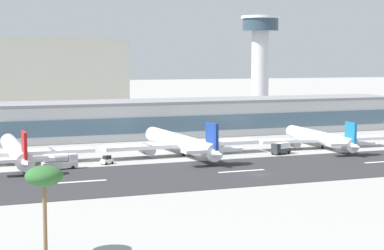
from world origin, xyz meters
The scene contains 15 objects.
ground_plane centered at (0.00, 0.00, 0.00)m, with size 1400.00×1400.00×0.00m, color #9E9E99.
runway_strip centered at (0.00, 5.91, 0.04)m, with size 800.00×37.29×0.08m, color #2D2D30.
runway_centreline_dash_3 centered at (-40.85, 5.91, 0.09)m, with size 12.00×1.20×0.01m, color white.
runway_centreline_dash_4 centered at (-1.81, 5.91, 0.09)m, with size 12.00×1.20×0.01m, color white.
runway_centreline_dash_5 centered at (39.27, 5.91, 0.09)m, with size 12.00×1.20×0.01m, color white.
terminal_building centered at (-5.13, 83.39, 6.28)m, with size 199.93×23.84×12.54m.
control_tower centered at (67.24, 133.16, 29.36)m, with size 17.22×17.22×45.84m.
distant_hotel_block centered at (-36.34, 173.61, 18.04)m, with size 102.29×24.08×36.08m, color beige.
airliner_red_tail_gate_0 centered at (-50.71, 35.90, 3.27)m, with size 39.58×49.21×10.27m.
airliner_navy_tail_gate_1 centered at (-5.96, 34.91, 3.47)m, with size 45.42×52.22×10.89m.
airliner_blue_tail_gate_2 centered at (38.39, 34.52, 3.01)m, with size 40.35×45.25×9.45m.
service_fuel_truck_0 centered at (-41.85, 24.44, 2.03)m, with size 8.66×3.33×3.95m.
service_box_truck_1 centered at (21.13, 28.49, 1.79)m, with size 6.46×4.45×3.25m.
service_baggage_tug_2 centered at (-29.12, 28.42, 1.05)m, with size 3.56×3.10×2.20m.
palm_tree_1 centered at (-56.59, -48.03, 10.88)m, with size 5.12×5.12×12.54m.
Camera 1 is at (-70.23, -138.69, 26.76)m, focal length 63.20 mm.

